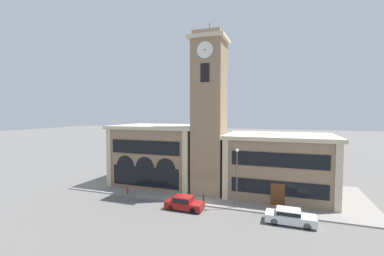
{
  "coord_description": "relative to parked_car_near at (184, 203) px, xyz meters",
  "views": [
    {
      "loc": [
        9.07,
        -26.95,
        10.4
      ],
      "look_at": [
        -1.65,
        2.72,
        8.61
      ],
      "focal_mm": 24.0,
      "sensor_mm": 36.0,
      "label": 1
    }
  ],
  "objects": [
    {
      "name": "parked_car_mid",
      "position": [
        10.73,
        -0.0,
        -0.02
      ],
      "size": [
        4.55,
        1.92,
        1.38
      ],
      "rotation": [
        0.0,
        0.0,
        -0.02
      ],
      "color": "silver",
      "rests_on": "ground_plane"
    },
    {
      "name": "town_hall_right_wing",
      "position": [
        9.52,
        8.89,
        3.16
      ],
      "size": [
        13.28,
        9.96,
        7.75
      ],
      "color": "#897056",
      "rests_on": "ground_plane"
    },
    {
      "name": "town_hall_left_wing",
      "position": [
        -7.31,
        8.88,
        3.62
      ],
      "size": [
        12.91,
        9.96,
        8.67
      ],
      "color": "#897056",
      "rests_on": "ground_plane"
    },
    {
      "name": "parked_car_near",
      "position": [
        0.0,
        0.0,
        0.0
      ],
      "size": [
        4.12,
        1.86,
        1.44
      ],
      "rotation": [
        0.0,
        0.0,
        -0.02
      ],
      "color": "maroon",
      "rests_on": "ground_plane"
    },
    {
      "name": "ground_plane",
      "position": [
        1.01,
        1.57,
        -0.74
      ],
      "size": [
        300.0,
        300.0,
        0.0
      ],
      "primitive_type": "plane",
      "color": "#605E5B"
    },
    {
      "name": "clock_tower",
      "position": [
        1.01,
        6.2,
        9.57
      ],
      "size": [
        4.54,
        4.54,
        21.71
      ],
      "color": "#897056",
      "rests_on": "ground_plane"
    },
    {
      "name": "sidewalk_kerb",
      "position": [
        1.01,
        8.56,
        -0.67
      ],
      "size": [
        37.6,
        13.97,
        0.15
      ],
      "color": "gray",
      "rests_on": "ground_plane"
    },
    {
      "name": "fire_hydrant",
      "position": [
        -8.49,
        1.93,
        -0.17
      ],
      "size": [
        0.22,
        0.22,
        0.87
      ],
      "color": "red",
      "rests_on": "sidewalk_kerb"
    },
    {
      "name": "street_lamp",
      "position": [
        5.33,
        2.14,
        3.57
      ],
      "size": [
        0.36,
        0.36,
        6.45
      ],
      "color": "#4C4C51",
      "rests_on": "sidewalk_kerb"
    },
    {
      "name": "bollard",
      "position": [
        1.59,
        1.99,
        -0.07
      ],
      "size": [
        0.18,
        0.18,
        1.06
      ],
      "color": "black",
      "rests_on": "sidewalk_kerb"
    }
  ]
}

